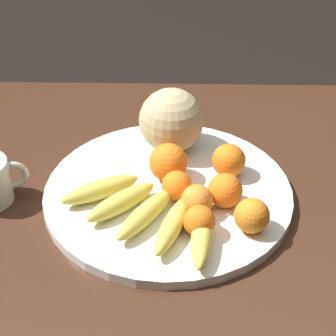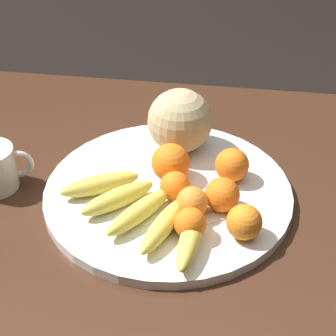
{
  "view_description": "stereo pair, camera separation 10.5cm",
  "coord_description": "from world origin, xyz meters",
  "px_view_note": "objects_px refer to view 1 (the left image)",
  "views": [
    {
      "loc": [
        0.02,
        0.86,
        1.4
      ],
      "look_at": [
        0.04,
        0.02,
        0.78
      ],
      "focal_mm": 60.0,
      "sensor_mm": 36.0,
      "label": 1
    },
    {
      "loc": [
        -0.09,
        0.86,
        1.4
      ],
      "look_at": [
        0.04,
        0.02,
        0.78
      ],
      "focal_mm": 60.0,
      "sensor_mm": 36.0,
      "label": 2
    }
  ],
  "objects_px": {
    "orange_back_right": "(225,190)",
    "produce_tag": "(212,216)",
    "kitchen_table": "(185,225)",
    "orange_front_left": "(229,160)",
    "banana_bunch": "(147,212)",
    "orange_mid_center": "(252,216)",
    "fruit_bowl": "(168,192)",
    "orange_side_extra": "(197,200)",
    "orange_top_small": "(177,186)",
    "melon": "(171,120)",
    "orange_front_right": "(199,221)",
    "orange_back_left": "(168,163)"
  },
  "relations": [
    {
      "from": "banana_bunch",
      "to": "orange_mid_center",
      "type": "height_order",
      "value": "orange_mid_center"
    },
    {
      "from": "kitchen_table",
      "to": "orange_mid_center",
      "type": "relative_size",
      "value": 23.44
    },
    {
      "from": "orange_back_right",
      "to": "fruit_bowl",
      "type": "bearing_deg",
      "value": -22.04
    },
    {
      "from": "orange_back_right",
      "to": "orange_top_small",
      "type": "bearing_deg",
      "value": -11.13
    },
    {
      "from": "banana_bunch",
      "to": "orange_mid_center",
      "type": "bearing_deg",
      "value": 116.36
    },
    {
      "from": "fruit_bowl",
      "to": "orange_mid_center",
      "type": "relative_size",
      "value": 7.66
    },
    {
      "from": "kitchen_table",
      "to": "orange_mid_center",
      "type": "xyz_separation_m",
      "value": [
        -0.11,
        0.13,
        0.14
      ]
    },
    {
      "from": "kitchen_table",
      "to": "orange_back_right",
      "type": "bearing_deg",
      "value": 138.65
    },
    {
      "from": "orange_front_right",
      "to": "orange_mid_center",
      "type": "distance_m",
      "value": 0.09
    },
    {
      "from": "orange_front_right",
      "to": "orange_back_right",
      "type": "distance_m",
      "value": 0.09
    },
    {
      "from": "melon",
      "to": "orange_back_left",
      "type": "height_order",
      "value": "melon"
    },
    {
      "from": "fruit_bowl",
      "to": "orange_side_extra",
      "type": "height_order",
      "value": "orange_side_extra"
    },
    {
      "from": "orange_back_left",
      "to": "orange_side_extra",
      "type": "distance_m",
      "value": 0.12
    },
    {
      "from": "melon",
      "to": "banana_bunch",
      "type": "bearing_deg",
      "value": 80.43
    },
    {
      "from": "kitchen_table",
      "to": "melon",
      "type": "height_order",
      "value": "melon"
    },
    {
      "from": "orange_front_left",
      "to": "orange_front_right",
      "type": "height_order",
      "value": "orange_front_left"
    },
    {
      "from": "orange_top_small",
      "to": "orange_side_extra",
      "type": "distance_m",
      "value": 0.06
    },
    {
      "from": "melon",
      "to": "orange_mid_center",
      "type": "bearing_deg",
      "value": 119.66
    },
    {
      "from": "kitchen_table",
      "to": "melon",
      "type": "bearing_deg",
      "value": -75.62
    },
    {
      "from": "orange_top_small",
      "to": "orange_side_extra",
      "type": "bearing_deg",
      "value": 130.85
    },
    {
      "from": "orange_front_left",
      "to": "produce_tag",
      "type": "relative_size",
      "value": 0.89
    },
    {
      "from": "orange_front_left",
      "to": "orange_side_extra",
      "type": "relative_size",
      "value": 1.14
    },
    {
      "from": "orange_back_right",
      "to": "orange_back_left",
      "type": "bearing_deg",
      "value": -36.35
    },
    {
      "from": "orange_back_left",
      "to": "orange_back_right",
      "type": "distance_m",
      "value": 0.13
    },
    {
      "from": "fruit_bowl",
      "to": "orange_front_right",
      "type": "xyz_separation_m",
      "value": [
        -0.06,
        0.12,
        0.04
      ]
    },
    {
      "from": "kitchen_table",
      "to": "orange_top_small",
      "type": "relative_size",
      "value": 25.79
    },
    {
      "from": "kitchen_table",
      "to": "orange_top_small",
      "type": "bearing_deg",
      "value": 67.54
    },
    {
      "from": "banana_bunch",
      "to": "orange_front_right",
      "type": "bearing_deg",
      "value": 102.59
    },
    {
      "from": "orange_mid_center",
      "to": "produce_tag",
      "type": "relative_size",
      "value": 0.83
    },
    {
      "from": "kitchen_table",
      "to": "banana_bunch",
      "type": "distance_m",
      "value": 0.18
    },
    {
      "from": "orange_back_right",
      "to": "produce_tag",
      "type": "height_order",
      "value": "orange_back_right"
    },
    {
      "from": "kitchen_table",
      "to": "orange_front_left",
      "type": "distance_m",
      "value": 0.17
    },
    {
      "from": "fruit_bowl",
      "to": "melon",
      "type": "bearing_deg",
      "value": -91.44
    },
    {
      "from": "kitchen_table",
      "to": "orange_front_right",
      "type": "relative_size",
      "value": 25.91
    },
    {
      "from": "orange_front_left",
      "to": "orange_top_small",
      "type": "height_order",
      "value": "orange_front_left"
    },
    {
      "from": "fruit_bowl",
      "to": "orange_top_small",
      "type": "bearing_deg",
      "value": 123.9
    },
    {
      "from": "kitchen_table",
      "to": "orange_front_right",
      "type": "distance_m",
      "value": 0.2
    },
    {
      "from": "melon",
      "to": "orange_front_left",
      "type": "xyz_separation_m",
      "value": [
        -0.11,
        0.09,
        -0.03
      ]
    },
    {
      "from": "orange_back_right",
      "to": "orange_top_small",
      "type": "distance_m",
      "value": 0.09
    },
    {
      "from": "fruit_bowl",
      "to": "orange_side_extra",
      "type": "distance_m",
      "value": 0.09
    },
    {
      "from": "kitchen_table",
      "to": "banana_bunch",
      "type": "relative_size",
      "value": 5.09
    },
    {
      "from": "produce_tag",
      "to": "orange_back_left",
      "type": "bearing_deg",
      "value": -87.2
    },
    {
      "from": "orange_front_right",
      "to": "orange_top_small",
      "type": "relative_size",
      "value": 1.0
    },
    {
      "from": "orange_top_small",
      "to": "orange_front_left",
      "type": "bearing_deg",
      "value": -142.97
    },
    {
      "from": "fruit_bowl",
      "to": "orange_mid_center",
      "type": "xyz_separation_m",
      "value": [
        -0.15,
        0.11,
        0.04
      ]
    },
    {
      "from": "orange_front_right",
      "to": "orange_back_left",
      "type": "height_order",
      "value": "orange_back_left"
    },
    {
      "from": "kitchen_table",
      "to": "orange_front_left",
      "type": "bearing_deg",
      "value": -158.91
    },
    {
      "from": "orange_front_right",
      "to": "banana_bunch",
      "type": "bearing_deg",
      "value": -20.05
    },
    {
      "from": "orange_front_left",
      "to": "melon",
      "type": "bearing_deg",
      "value": -38.75
    },
    {
      "from": "orange_front_left",
      "to": "orange_mid_center",
      "type": "relative_size",
      "value": 1.07
    }
  ]
}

